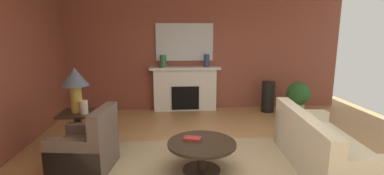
# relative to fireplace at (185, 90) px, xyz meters

# --- Properties ---
(ground_plane) EXTENTS (8.79, 8.79, 0.00)m
(ground_plane) POSITION_rel_fireplace_xyz_m (0.42, -3.14, -0.54)
(ground_plane) COLOR tan
(wall_fireplace) EXTENTS (7.36, 0.12, 3.00)m
(wall_fireplace) POSITION_rel_fireplace_xyz_m (0.42, 0.21, 0.96)
(wall_fireplace) COLOR brown
(wall_fireplace) RESTS_ON ground_plane
(area_rug) EXTENTS (3.61, 2.42, 0.01)m
(area_rug) POSITION_rel_fireplace_xyz_m (0.07, -3.29, -0.53)
(area_rug) COLOR tan
(area_rug) RESTS_ON ground_plane
(fireplace) EXTENTS (1.80, 0.35, 1.13)m
(fireplace) POSITION_rel_fireplace_xyz_m (0.00, 0.00, 0.00)
(fireplace) COLOR white
(fireplace) RESTS_ON ground_plane
(mantel_mirror) EXTENTS (1.46, 0.04, 0.94)m
(mantel_mirror) POSITION_rel_fireplace_xyz_m (0.00, 0.12, 1.22)
(mantel_mirror) COLOR silver
(sofa) EXTENTS (1.08, 2.17, 0.85)m
(sofa) POSITION_rel_fireplace_xyz_m (1.86, -3.33, -0.24)
(sofa) COLOR beige
(sofa) RESTS_ON ground_plane
(armchair_near_window) EXTENTS (0.90, 0.90, 0.95)m
(armchair_near_window) POSITION_rel_fireplace_xyz_m (-1.61, -3.12, -0.23)
(armchair_near_window) COLOR brown
(armchair_near_window) RESTS_ON ground_plane
(coffee_table) EXTENTS (1.00, 1.00, 0.45)m
(coffee_table) POSITION_rel_fireplace_xyz_m (0.07, -3.29, -0.20)
(coffee_table) COLOR #2D2319
(coffee_table) RESTS_ON ground_plane
(side_table) EXTENTS (0.56, 0.56, 0.70)m
(side_table) POSITION_rel_fireplace_xyz_m (-1.93, -2.43, -0.14)
(side_table) COLOR #2D2319
(side_table) RESTS_ON ground_plane
(table_lamp) EXTENTS (0.44, 0.44, 0.75)m
(table_lamp) POSITION_rel_fireplace_xyz_m (-1.93, -2.43, 0.69)
(table_lamp) COLOR #B28E38
(table_lamp) RESTS_ON side_table
(vase_mantel_right) EXTENTS (0.14, 0.14, 0.32)m
(vase_mantel_right) POSITION_rel_fireplace_xyz_m (0.55, -0.05, 0.76)
(vase_mantel_right) COLOR navy
(vase_mantel_right) RESTS_ON fireplace
(vase_on_side_table) EXTENTS (0.12, 0.12, 0.22)m
(vase_on_side_table) POSITION_rel_fireplace_xyz_m (-1.78, -2.55, 0.27)
(vase_on_side_table) COLOR beige
(vase_on_side_table) RESTS_ON side_table
(vase_mantel_left) EXTENTS (0.16, 0.16, 0.31)m
(vase_mantel_left) POSITION_rel_fireplace_xyz_m (-0.55, -0.05, 0.75)
(vase_mantel_left) COLOR #33703D
(vase_mantel_left) RESTS_ON fireplace
(vase_tall_corner) EXTENTS (0.33, 0.33, 0.78)m
(vase_tall_corner) POSITION_rel_fireplace_xyz_m (2.10, -0.30, -0.15)
(vase_tall_corner) COLOR black
(vase_tall_corner) RESTS_ON ground_plane
(book_red_cover) EXTENTS (0.29, 0.22, 0.04)m
(book_red_cover) POSITION_rel_fireplace_xyz_m (-0.06, -3.19, -0.07)
(book_red_cover) COLOR maroon
(book_red_cover) RESTS_ON coffee_table
(potted_plant) EXTENTS (0.56, 0.56, 0.83)m
(potted_plant) POSITION_rel_fireplace_xyz_m (2.70, -0.69, -0.05)
(potted_plant) COLOR #BCB29E
(potted_plant) RESTS_ON ground_plane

